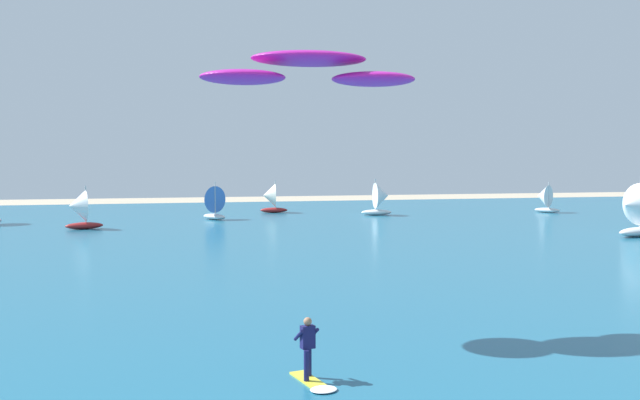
{
  "coord_description": "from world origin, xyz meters",
  "views": [
    {
      "loc": [
        -5.16,
        -2.49,
        5.85
      ],
      "look_at": [
        -0.36,
        16.8,
        4.72
      ],
      "focal_mm": 38.57,
      "sensor_mm": 36.0,
      "label": 1
    }
  ],
  "objects": [
    {
      "name": "ocean",
      "position": [
        0.0,
        49.02,
        0.05
      ],
      "size": [
        160.0,
        90.0,
        0.1
      ],
      "primitive_type": "cube",
      "color": "#1E607F",
      "rests_on": "ground"
    },
    {
      "name": "kitesurfer",
      "position": [
        -1.15,
        14.61,
        0.7
      ],
      "size": [
        0.96,
        2.03,
        1.67
      ],
      "color": "yellow",
      "rests_on": "ocean"
    },
    {
      "name": "kite",
      "position": [
        0.05,
        19.97,
        8.87
      ],
      "size": [
        7.44,
        3.15,
        1.1
      ],
      "color": "#B21999"
    },
    {
      "name": "sailboat_heeled_over",
      "position": [
        7.9,
        73.04,
        1.76
      ],
      "size": [
        3.14,
        2.69,
        3.62
      ],
      "color": "maroon",
      "rests_on": "ocean"
    },
    {
      "name": "sailboat_trailing",
      "position": [
        -10.98,
        58.4,
        1.79
      ],
      "size": [
        3.26,
        2.85,
        3.68
      ],
      "color": "maroon",
      "rests_on": "ocean"
    },
    {
      "name": "sailboat_near_shore",
      "position": [
        30.42,
        42.05,
        2.2
      ],
      "size": [
        4.06,
        3.54,
        4.58
      ],
      "color": "silver",
      "rests_on": "ocean"
    },
    {
      "name": "sailboat_leading",
      "position": [
        37.79,
        66.03,
        1.68
      ],
      "size": [
        2.88,
        3.1,
        3.45
      ],
      "color": "silver",
      "rests_on": "ocean"
    },
    {
      "name": "sailboat_far_right",
      "position": [
        18.74,
        66.7,
        1.88
      ],
      "size": [
        3.38,
        2.88,
        3.89
      ],
      "color": "white",
      "rests_on": "ocean"
    },
    {
      "name": "sailboat_center_horizon",
      "position": [
        0.77,
        65.77,
        1.8
      ],
      "size": [
        3.08,
        3.35,
        3.72
      ],
      "color": "silver",
      "rests_on": "ocean"
    }
  ]
}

